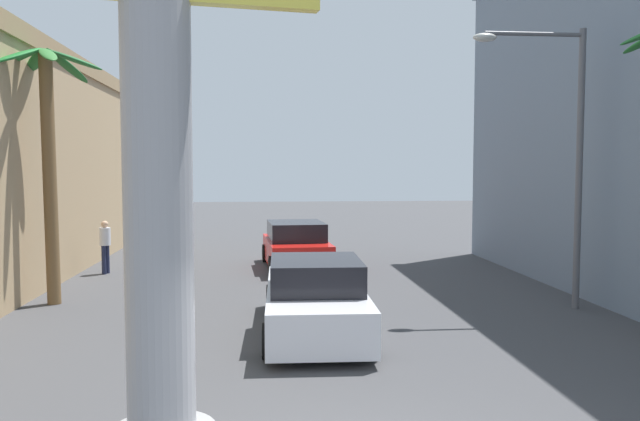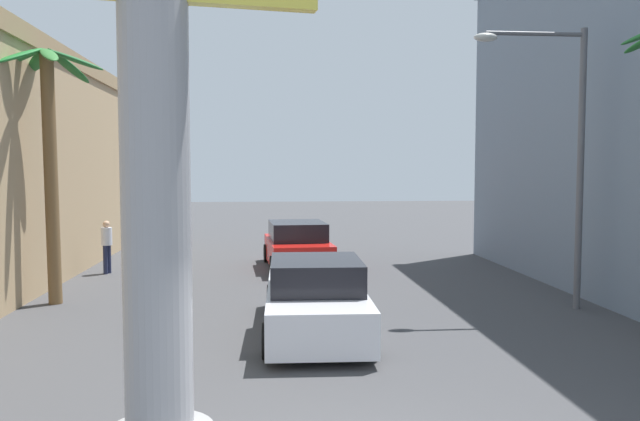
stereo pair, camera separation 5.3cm
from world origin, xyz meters
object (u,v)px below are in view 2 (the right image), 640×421
(car_lead, at_px, (315,299))
(palm_tree_mid_left, at_px, (49,138))
(street_lamp, at_px, (563,138))
(pedestrian_far_left, at_px, (107,243))
(car_far, at_px, (297,246))

(car_lead, bearing_deg, palm_tree_mid_left, 151.96)
(street_lamp, distance_m, car_lead, 7.05)
(street_lamp, bearing_deg, palm_tree_mid_left, 172.05)
(car_lead, distance_m, pedestrian_far_left, 9.81)
(car_lead, bearing_deg, street_lamp, 15.28)
(street_lamp, relative_size, car_lead, 1.28)
(palm_tree_mid_left, bearing_deg, car_lead, -28.04)
(car_far, bearing_deg, palm_tree_mid_left, -141.91)
(street_lamp, xyz_separation_m, palm_tree_mid_left, (-12.25, 1.71, 0.04))
(pedestrian_far_left, bearing_deg, street_lamp, -26.87)
(palm_tree_mid_left, xyz_separation_m, pedestrian_far_left, (0.23, 4.38, -3.11))
(street_lamp, distance_m, pedestrian_far_left, 13.81)
(car_far, bearing_deg, car_lead, -90.48)
(street_lamp, distance_m, car_far, 9.52)
(street_lamp, height_order, palm_tree_mid_left, street_lamp)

